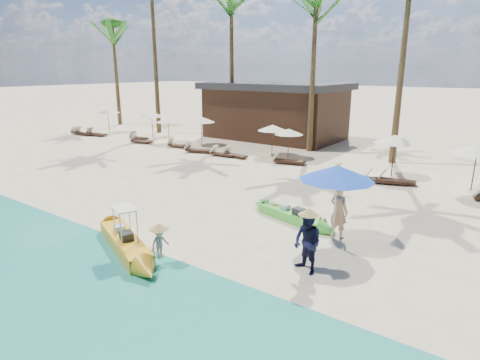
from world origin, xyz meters
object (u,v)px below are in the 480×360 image
Objects in this scene: green_canoe at (291,216)px; yellow_canoe at (125,242)px; blue_umbrella at (337,173)px; tourist at (339,211)px.

yellow_canoe reaches higher than green_canoe.
yellow_canoe is at bearing -138.46° from blue_umbrella.
yellow_canoe is 6.82m from tourist.
yellow_canoe is 6.86m from blue_umbrella.
green_canoe is 5.90m from yellow_canoe.
green_canoe is at bearing 1.02° from tourist.
blue_umbrella is at bearing -6.40° from green_canoe.
blue_umbrella is at bearing 65.00° from yellow_canoe.
yellow_canoe is (-2.98, -5.08, 0.04)m from green_canoe.
yellow_canoe is at bearing -105.88° from green_canoe.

